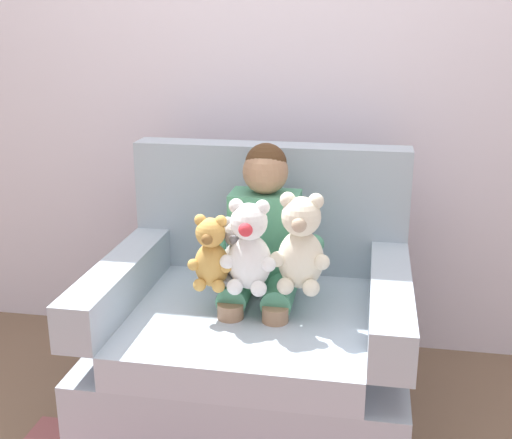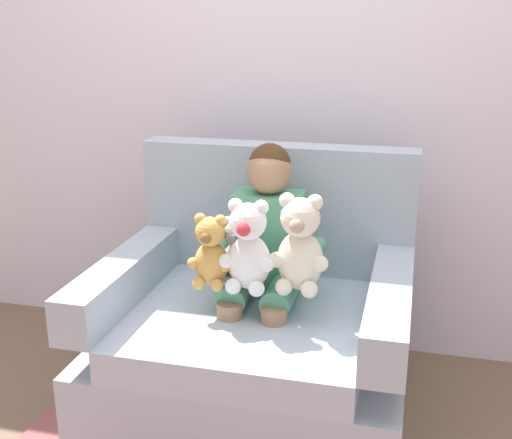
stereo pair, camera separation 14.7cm
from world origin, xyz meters
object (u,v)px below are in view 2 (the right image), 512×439
armchair (257,339)px  plush_cream (300,246)px  plush_white (248,248)px  seated_child (265,245)px  plush_grey (237,252)px  plush_honey (211,253)px

armchair → plush_cream: size_ratio=3.22×
armchair → plush_white: (0.01, -0.15, 0.42)m
seated_child → plush_white: size_ratio=2.51×
armchair → plush_grey: bearing=-116.7°
plush_honey → seated_child: bearing=39.9°
plush_honey → plush_grey: size_ratio=1.09×
plush_honey → plush_white: bearing=-10.1°
armchair → plush_honey: (-0.13, -0.15, 0.39)m
plush_cream → plush_white: bearing=-173.4°
plush_honey → plush_white: plush_white is taller
plush_honey → plush_grey: bearing=22.7°
plush_white → plush_honey: bearing=-178.5°
armchair → plush_honey: size_ratio=4.21×
plush_honey → plush_grey: (0.08, 0.05, -0.01)m
plush_grey → plush_white: size_ratio=0.75×
plush_cream → plush_grey: (-0.23, 0.01, -0.05)m
armchair → plush_grey: size_ratio=4.57×
seated_child → plush_cream: size_ratio=2.36×
plush_cream → plush_white: (-0.17, -0.04, -0.01)m
armchair → plush_white: armchair is taller
armchair → plush_honey: 0.44m
plush_cream → plush_honey: (-0.31, -0.04, -0.04)m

